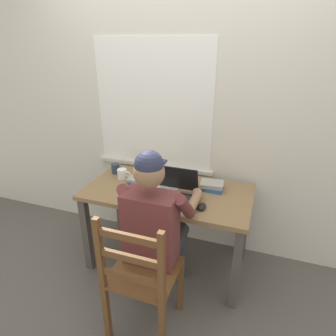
{
  "coord_description": "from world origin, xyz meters",
  "views": [
    {
      "loc": [
        0.69,
        -1.95,
        1.84
      ],
      "look_at": [
        0.02,
        -0.05,
        0.95
      ],
      "focal_mm": 30.95,
      "sensor_mm": 36.0,
      "label": 1
    }
  ],
  "objects_px": {
    "seated_person": "(157,223)",
    "wooden_chair": "(141,277)",
    "coffee_mug_dark": "(116,168)",
    "book_stack_main": "(213,186)",
    "coffee_mug_white": "(122,174)",
    "computer_mouse": "(202,207)",
    "laptop": "(174,191)",
    "landscape_photo_print": "(129,194)",
    "desk": "(168,201)",
    "book_stack_side": "(140,181)"
  },
  "relations": [
    {
      "from": "seated_person",
      "to": "wooden_chair",
      "type": "bearing_deg",
      "value": -90.0
    },
    {
      "from": "seated_person",
      "to": "coffee_mug_dark",
      "type": "xyz_separation_m",
      "value": [
        -0.62,
        0.57,
        0.08
      ]
    },
    {
      "from": "coffee_mug_dark",
      "to": "book_stack_main",
      "type": "distance_m",
      "value": 0.89
    },
    {
      "from": "coffee_mug_white",
      "to": "book_stack_main",
      "type": "distance_m",
      "value": 0.79
    },
    {
      "from": "wooden_chair",
      "to": "computer_mouse",
      "type": "height_order",
      "value": "wooden_chair"
    },
    {
      "from": "laptop",
      "to": "landscape_photo_print",
      "type": "relative_size",
      "value": 2.54
    },
    {
      "from": "wooden_chair",
      "to": "laptop",
      "type": "distance_m",
      "value": 0.68
    },
    {
      "from": "desk",
      "to": "book_stack_side",
      "type": "distance_m",
      "value": 0.3
    },
    {
      "from": "coffee_mug_white",
      "to": "book_stack_side",
      "type": "bearing_deg",
      "value": -11.11
    },
    {
      "from": "coffee_mug_white",
      "to": "landscape_photo_print",
      "type": "bearing_deg",
      "value": -53.6
    },
    {
      "from": "coffee_mug_white",
      "to": "desk",
      "type": "bearing_deg",
      "value": -9.62
    },
    {
      "from": "coffee_mug_white",
      "to": "book_stack_side",
      "type": "relative_size",
      "value": 0.59
    },
    {
      "from": "computer_mouse",
      "to": "book_stack_side",
      "type": "xyz_separation_m",
      "value": [
        -0.59,
        0.22,
        0.0
      ]
    },
    {
      "from": "laptop",
      "to": "wooden_chair",
      "type": "bearing_deg",
      "value": -91.47
    },
    {
      "from": "book_stack_main",
      "to": "seated_person",
      "type": "bearing_deg",
      "value": -116.81
    },
    {
      "from": "coffee_mug_dark",
      "to": "landscape_photo_print",
      "type": "height_order",
      "value": "coffee_mug_dark"
    },
    {
      "from": "coffee_mug_dark",
      "to": "book_stack_main",
      "type": "xyz_separation_m",
      "value": [
        0.89,
        -0.02,
        -0.01
      ]
    },
    {
      "from": "computer_mouse",
      "to": "coffee_mug_white",
      "type": "distance_m",
      "value": 0.81
    },
    {
      "from": "laptop",
      "to": "coffee_mug_dark",
      "type": "bearing_deg",
      "value": 159.05
    },
    {
      "from": "landscape_photo_print",
      "to": "computer_mouse",
      "type": "bearing_deg",
      "value": -14.98
    },
    {
      "from": "desk",
      "to": "wooden_chair",
      "type": "relative_size",
      "value": 1.39
    },
    {
      "from": "laptop",
      "to": "computer_mouse",
      "type": "bearing_deg",
      "value": -21.29
    },
    {
      "from": "book_stack_main",
      "to": "landscape_photo_print",
      "type": "bearing_deg",
      "value": -153.7
    },
    {
      "from": "landscape_photo_print",
      "to": "laptop",
      "type": "bearing_deg",
      "value": -0.55
    },
    {
      "from": "computer_mouse",
      "to": "desk",
      "type": "bearing_deg",
      "value": 150.49
    },
    {
      "from": "computer_mouse",
      "to": "coffee_mug_white",
      "type": "height_order",
      "value": "coffee_mug_white"
    },
    {
      "from": "wooden_chair",
      "to": "book_stack_main",
      "type": "distance_m",
      "value": 0.92
    },
    {
      "from": "laptop",
      "to": "computer_mouse",
      "type": "height_order",
      "value": "laptop"
    },
    {
      "from": "laptop",
      "to": "coffee_mug_white",
      "type": "bearing_deg",
      "value": 162.67
    },
    {
      "from": "wooden_chair",
      "to": "coffee_mug_dark",
      "type": "distance_m",
      "value": 1.09
    },
    {
      "from": "book_stack_main",
      "to": "desk",
      "type": "bearing_deg",
      "value": -159.19
    },
    {
      "from": "desk",
      "to": "wooden_chair",
      "type": "distance_m",
      "value": 0.71
    },
    {
      "from": "book_stack_main",
      "to": "landscape_photo_print",
      "type": "height_order",
      "value": "book_stack_main"
    },
    {
      "from": "desk",
      "to": "computer_mouse",
      "type": "height_order",
      "value": "computer_mouse"
    },
    {
      "from": "book_stack_side",
      "to": "coffee_mug_dark",
      "type": "bearing_deg",
      "value": 158.45
    },
    {
      "from": "wooden_chair",
      "to": "coffee_mug_white",
      "type": "height_order",
      "value": "wooden_chair"
    },
    {
      "from": "wooden_chair",
      "to": "landscape_photo_print",
      "type": "distance_m",
      "value": 0.67
    },
    {
      "from": "seated_person",
      "to": "landscape_photo_print",
      "type": "bearing_deg",
      "value": 143.54
    },
    {
      "from": "book_stack_side",
      "to": "landscape_photo_print",
      "type": "xyz_separation_m",
      "value": [
        -0.0,
        -0.21,
        -0.02
      ]
    },
    {
      "from": "seated_person",
      "to": "book_stack_main",
      "type": "xyz_separation_m",
      "value": [
        0.27,
        0.54,
        0.07
      ]
    },
    {
      "from": "seated_person",
      "to": "book_stack_side",
      "type": "distance_m",
      "value": 0.56
    },
    {
      "from": "wooden_chair",
      "to": "coffee_mug_dark",
      "type": "xyz_separation_m",
      "value": [
        -0.62,
        0.85,
        0.3
      ]
    },
    {
      "from": "landscape_photo_print",
      "to": "coffee_mug_dark",
      "type": "bearing_deg",
      "value": 118.1
    },
    {
      "from": "coffee_mug_dark",
      "to": "wooden_chair",
      "type": "bearing_deg",
      "value": -53.89
    },
    {
      "from": "wooden_chair",
      "to": "book_stack_side",
      "type": "bearing_deg",
      "value": 114.18
    },
    {
      "from": "seated_person",
      "to": "computer_mouse",
      "type": "distance_m",
      "value": 0.35
    },
    {
      "from": "desk",
      "to": "coffee_mug_dark",
      "type": "bearing_deg",
      "value": 164.43
    },
    {
      "from": "book_stack_side",
      "to": "wooden_chair",
      "type": "bearing_deg",
      "value": -65.82
    },
    {
      "from": "laptop",
      "to": "coffee_mug_dark",
      "type": "relative_size",
      "value": 2.96
    },
    {
      "from": "wooden_chair",
      "to": "book_stack_main",
      "type": "xyz_separation_m",
      "value": [
        0.27,
        0.83,
        0.29
      ]
    }
  ]
}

